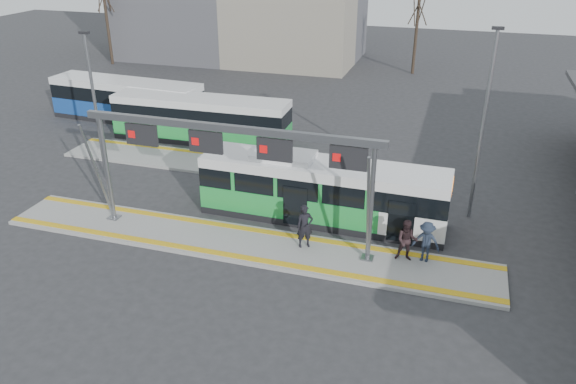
{
  "coord_description": "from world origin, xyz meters",
  "views": [
    {
      "loc": [
        8.2,
        -19.54,
        12.63
      ],
      "look_at": [
        1.23,
        3.0,
        1.36
      ],
      "focal_mm": 35.0,
      "sensor_mm": 36.0,
      "label": 1
    }
  ],
  "objects_px": {
    "gantry": "(231,150)",
    "passenger_b": "(407,241)",
    "passenger_a": "(305,226)",
    "passenger_c": "(426,242)",
    "hero_bus": "(322,191)"
  },
  "relations": [
    {
      "from": "passenger_b",
      "to": "passenger_c",
      "type": "xyz_separation_m",
      "value": [
        0.76,
        0.16,
        -0.01
      ]
    },
    {
      "from": "gantry",
      "to": "passenger_c",
      "type": "relative_size",
      "value": 7.35
    },
    {
      "from": "gantry",
      "to": "passenger_c",
      "type": "height_order",
      "value": "gantry"
    },
    {
      "from": "passenger_a",
      "to": "hero_bus",
      "type": "bearing_deg",
      "value": 60.96
    },
    {
      "from": "passenger_a",
      "to": "passenger_b",
      "type": "bearing_deg",
      "value": -26.29
    },
    {
      "from": "gantry",
      "to": "hero_bus",
      "type": "distance_m",
      "value": 5.25
    },
    {
      "from": "passenger_b",
      "to": "passenger_c",
      "type": "distance_m",
      "value": 0.77
    },
    {
      "from": "gantry",
      "to": "passenger_b",
      "type": "relative_size",
      "value": 7.25
    },
    {
      "from": "hero_bus",
      "to": "passenger_a",
      "type": "height_order",
      "value": "hero_bus"
    },
    {
      "from": "passenger_b",
      "to": "passenger_c",
      "type": "height_order",
      "value": "passenger_b"
    },
    {
      "from": "gantry",
      "to": "hero_bus",
      "type": "bearing_deg",
      "value": 45.13
    },
    {
      "from": "passenger_b",
      "to": "gantry",
      "type": "bearing_deg",
      "value": 177.79
    },
    {
      "from": "gantry",
      "to": "passenger_a",
      "type": "relative_size",
      "value": 6.73
    },
    {
      "from": "hero_bus",
      "to": "passenger_b",
      "type": "height_order",
      "value": "hero_bus"
    },
    {
      "from": "gantry",
      "to": "passenger_a",
      "type": "xyz_separation_m",
      "value": [
        3.1,
        0.23,
        -3.18
      ]
    }
  ]
}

